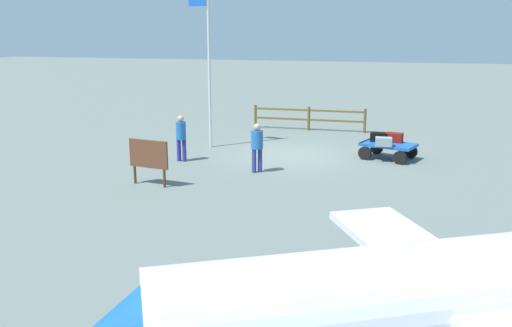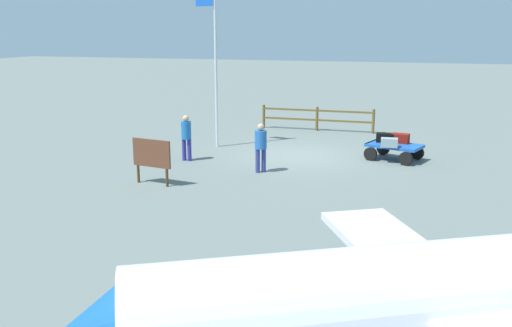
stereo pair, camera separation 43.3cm
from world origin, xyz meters
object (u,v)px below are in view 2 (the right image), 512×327
worker_trailing (186,135)px  flagpole (214,58)px  airplane_near (418,303)px  signboard (152,155)px  suitcase_olive (385,138)px  suitcase_grey (400,138)px  worker_lead (261,144)px  luggage_cart (394,148)px  suitcase_navy (389,143)px

worker_trailing → flagpole: flagpole is taller
airplane_near → signboard: bearing=-44.8°
suitcase_olive → flagpole: bearing=0.2°
suitcase_grey → worker_lead: worker_lead is taller
luggage_cart → suitcase_olive: size_ratio=3.40×
worker_lead → flagpole: 4.93m
worker_trailing → flagpole: size_ratio=0.27×
suitcase_navy → worker_lead: worker_lead is taller
suitcase_olive → worker_lead: bearing=43.0°
luggage_cart → worker_lead: (3.83, 3.01, 0.50)m
suitcase_navy → worker_lead: 4.46m
suitcase_olive → worker_lead: size_ratio=0.38×
signboard → airplane_near: bearing=135.2°
suitcase_navy → flagpole: size_ratio=0.10×
suitcase_olive → suitcase_grey: (-0.52, -0.01, 0.01)m
luggage_cart → signboard: bearing=39.8°
luggage_cart → worker_trailing: bearing=18.6°
suitcase_navy → suitcase_grey: bearing=-111.0°
luggage_cart → suitcase_olive: 0.51m
suitcase_olive → signboard: size_ratio=0.45×
worker_trailing → suitcase_olive: bearing=-158.5°
suitcase_navy → worker_lead: (3.71, 2.47, 0.21)m
airplane_near → flagpole: flagpole is taller
suitcase_grey → worker_lead: 5.18m
suitcase_grey → suitcase_navy: (0.31, 0.80, -0.01)m
worker_lead → worker_trailing: 2.97m
luggage_cart → airplane_near: 12.88m
worker_lead → flagpole: size_ratio=0.27×
worker_trailing → signboard: 3.08m
luggage_cart → worker_lead: 4.90m
suitcase_olive → flagpole: 6.84m
suitcase_olive → suitcase_navy: 0.82m
suitcase_grey → signboard: 8.61m
suitcase_grey → signboard: signboard is taller
worker_trailing → flagpole: 3.47m
suitcase_olive → airplane_near: airplane_near is taller
luggage_cart → signboard: size_ratio=1.52×
flagpole → suitcase_navy: bearing=173.3°
luggage_cart → flagpole: flagpole is taller
airplane_near → flagpole: (7.81, -13.03, 2.14)m
worker_lead → suitcase_grey: bearing=-140.8°
luggage_cart → suitcase_navy: suitcase_navy is taller
suitcase_grey → worker_trailing: (6.89, 2.51, 0.18)m
luggage_cart → worker_trailing: worker_trailing is taller
worker_lead → airplane_near: size_ratio=0.19×
worker_lead → worker_trailing: size_ratio=0.99×
suitcase_navy → airplane_near: 12.34m
flagpole → signboard: size_ratio=4.38×
airplane_near → worker_trailing: bearing=-53.3°
luggage_cart → signboard: signboard is taller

